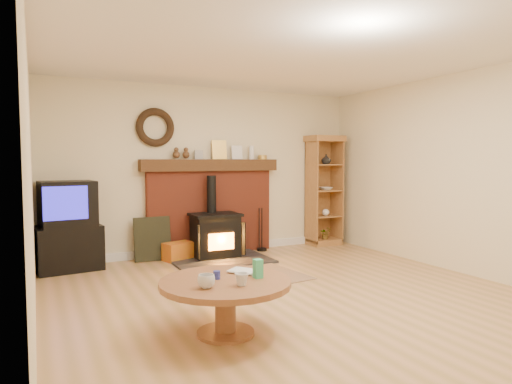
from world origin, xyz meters
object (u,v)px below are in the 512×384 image
wood_stove (216,237)px  coffee_table (226,290)px  curio_cabinet (323,190)px  tv_unit (68,228)px

wood_stove → coffee_table: (-1.00, -2.83, 0.06)m
curio_cabinet → coffee_table: bearing=-134.9°
tv_unit → coffee_table: size_ratio=1.08×
wood_stove → tv_unit: bearing=174.4°
tv_unit → coffee_table: bearing=-71.2°
curio_cabinet → coffee_table: size_ratio=1.71×
curio_cabinet → coffee_table: (-3.10, -3.11, -0.57)m
tv_unit → coffee_table: 3.20m
wood_stove → curio_cabinet: curio_cabinet is taller
wood_stove → coffee_table: wood_stove is taller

